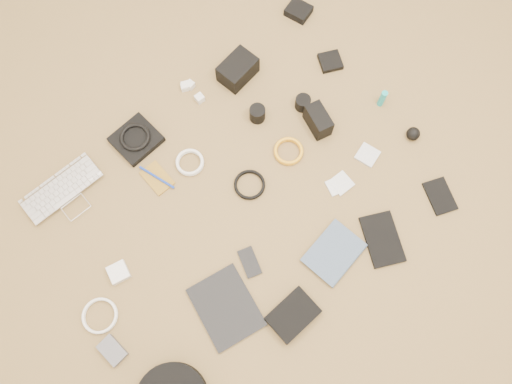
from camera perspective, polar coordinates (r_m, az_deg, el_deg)
laptop at (r=1.94m, az=-20.63°, el=-0.58°), size 0.31×0.22×0.02m
headphone_pouch at (r=1.95m, az=-13.53°, el=5.86°), size 0.18×0.17×0.03m
headphones at (r=1.93m, az=-13.67°, el=6.11°), size 0.15×0.15×0.01m
charger_a at (r=2.02m, az=-8.04°, el=11.90°), size 0.04×0.04×0.03m
charger_b at (r=2.02m, az=-8.18°, el=11.75°), size 0.03×0.03×0.02m
charger_c at (r=2.02m, az=-7.52°, el=12.04°), size 0.03×0.03×0.03m
charger_d at (r=1.98m, az=-6.46°, el=10.61°), size 0.03×0.03×0.03m
dslr_camera at (r=2.00m, az=-2.10°, el=13.79°), size 0.16×0.13×0.08m
lens_pouch at (r=2.20m, az=4.89°, el=19.93°), size 0.11×0.12×0.03m
notebook_olive at (r=1.88m, az=-11.23°, el=1.58°), size 0.08×0.12×0.01m
pen_blue at (r=1.88m, az=-11.28°, el=1.66°), size 0.06×0.15×0.01m
cable_white_a at (r=1.88m, az=-7.54°, el=3.31°), size 0.12×0.12×0.01m
lens_a at (r=1.92m, az=0.16°, el=8.94°), size 0.07×0.07×0.07m
lens_b at (r=1.96m, az=5.37°, el=10.11°), size 0.07×0.07×0.05m
card_reader at (r=2.08m, az=8.50°, el=14.54°), size 0.11×0.11×0.02m
power_brick at (r=1.81m, az=-15.42°, el=-8.85°), size 0.08×0.08×0.03m
cable_white_b at (r=1.82m, az=-17.36°, el=-13.35°), size 0.14×0.14×0.01m
cable_black at (r=1.84m, az=-0.74°, el=0.78°), size 0.15×0.15×0.01m
cable_yellow at (r=1.89m, az=3.72°, el=4.60°), size 0.12×0.12×0.01m
flash at (r=1.91m, az=7.11°, el=8.10°), size 0.09×0.13×0.09m
lens_cleaner at (r=2.00m, az=14.24°, el=10.32°), size 0.03×0.03×0.08m
battery_charger at (r=1.79m, az=-16.09°, el=-17.00°), size 0.07×0.10×0.03m
tablet at (r=1.74m, az=-3.44°, el=-13.02°), size 0.22×0.27×0.01m
phone at (r=1.76m, az=-0.74°, el=-8.03°), size 0.08×0.12×0.01m
filter_case_left at (r=1.86m, az=9.12°, el=0.68°), size 0.08×0.08×0.01m
filter_case_mid at (r=1.86m, az=9.73°, el=0.99°), size 0.07×0.07×0.01m
filter_case_right at (r=1.92m, az=12.62°, el=4.15°), size 0.09×0.09×0.01m
air_blower at (r=1.98m, az=17.52°, el=6.37°), size 0.06×0.06×0.05m
drive_case at (r=1.73m, az=4.23°, el=-13.84°), size 0.17×0.13×0.04m
paperback at (r=1.79m, az=10.74°, el=-8.39°), size 0.22×0.18×0.02m
notebook_black_a at (r=1.83m, az=14.23°, el=-5.26°), size 0.19×0.22×0.01m
notebook_black_b at (r=1.94m, az=20.28°, el=-0.45°), size 0.13×0.15×0.01m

